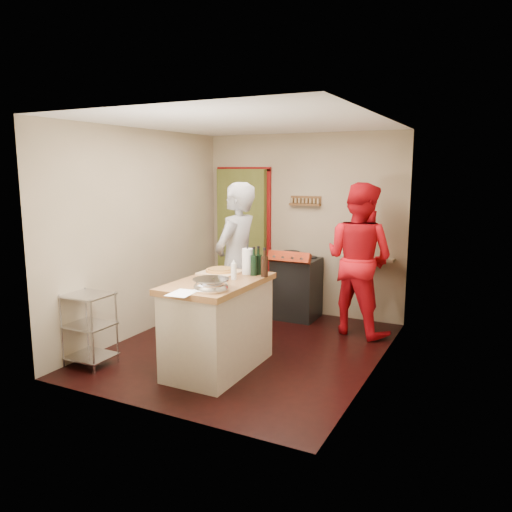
# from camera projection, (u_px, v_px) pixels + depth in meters

# --- Properties ---
(floor) EXTENTS (3.50, 3.50, 0.00)m
(floor) POSITION_uv_depth(u_px,v_px,m) (247.00, 348.00, 5.92)
(floor) COLOR black
(floor) RESTS_ON ground
(back_wall) EXTENTS (3.00, 0.44, 2.60)m
(back_wall) POSITION_uv_depth(u_px,v_px,m) (264.00, 234.00, 7.57)
(back_wall) COLOR tan
(back_wall) RESTS_ON ground
(left_wall) EXTENTS (0.04, 3.50, 2.60)m
(left_wall) POSITION_uv_depth(u_px,v_px,m) (142.00, 233.00, 6.36)
(left_wall) COLOR tan
(left_wall) RESTS_ON ground
(right_wall) EXTENTS (0.04, 3.50, 2.60)m
(right_wall) POSITION_uv_depth(u_px,v_px,m) (378.00, 249.00, 5.03)
(right_wall) COLOR tan
(right_wall) RESTS_ON ground
(ceiling) EXTENTS (3.00, 3.50, 0.02)m
(ceiling) POSITION_uv_depth(u_px,v_px,m) (246.00, 122.00, 5.47)
(ceiling) COLOR white
(ceiling) RESTS_ON back_wall
(stove) EXTENTS (0.60, 0.63, 1.00)m
(stove) POSITION_uv_depth(u_px,v_px,m) (296.00, 287.00, 7.07)
(stove) COLOR black
(stove) RESTS_ON ground
(wire_shelving) EXTENTS (0.48, 0.40, 0.80)m
(wire_shelving) POSITION_uv_depth(u_px,v_px,m) (89.00, 326.00, 5.35)
(wire_shelving) COLOR silver
(wire_shelving) RESTS_ON ground
(island) EXTENTS (0.77, 1.42, 1.27)m
(island) POSITION_uv_depth(u_px,v_px,m) (219.00, 323.00, 5.23)
(island) COLOR #BDB2A1
(island) RESTS_ON ground
(person_stripe) EXTENTS (0.50, 0.73, 1.95)m
(person_stripe) POSITION_uv_depth(u_px,v_px,m) (236.00, 264.00, 6.00)
(person_stripe) COLOR #B2B3B7
(person_stripe) RESTS_ON ground
(person_red) EXTENTS (1.11, 0.98, 1.94)m
(person_red) POSITION_uv_depth(u_px,v_px,m) (359.00, 259.00, 6.34)
(person_red) COLOR red
(person_red) RESTS_ON ground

